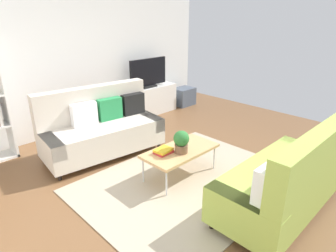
{
  "coord_description": "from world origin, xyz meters",
  "views": [
    {
      "loc": [
        -2.68,
        -2.47,
        2.23
      ],
      "look_at": [
        0.14,
        0.39,
        0.65
      ],
      "focal_mm": 31.15,
      "sensor_mm": 36.0,
      "label": 1
    }
  ],
  "objects_px": {
    "potted_plant": "(181,141)",
    "table_book_0": "(163,152)",
    "coffee_table": "(180,151)",
    "vase_0": "(126,88)",
    "tv_console": "(148,100)",
    "storage_trunk": "(184,96)",
    "bottle_0": "(135,85)",
    "couch_green": "(288,179)",
    "couch_beige": "(102,128)",
    "tv": "(148,73)"
  },
  "relations": [
    {
      "from": "tv",
      "to": "coffee_table",
      "type": "bearing_deg",
      "value": -122.07
    },
    {
      "from": "couch_beige",
      "to": "table_book_0",
      "type": "relative_size",
      "value": 8.27
    },
    {
      "from": "coffee_table",
      "to": "tv",
      "type": "xyz_separation_m",
      "value": [
        1.5,
        2.4,
        0.56
      ]
    },
    {
      "from": "tv",
      "to": "storage_trunk",
      "type": "xyz_separation_m",
      "value": [
        1.1,
        -0.08,
        -0.73
      ]
    },
    {
      "from": "potted_plant",
      "to": "table_book_0",
      "type": "distance_m",
      "value": 0.29
    },
    {
      "from": "coffee_table",
      "to": "table_book_0",
      "type": "xyz_separation_m",
      "value": [
        -0.25,
        0.09,
        0.04
      ]
    },
    {
      "from": "couch_green",
      "to": "bottle_0",
      "type": "height_order",
      "value": "couch_green"
    },
    {
      "from": "potted_plant",
      "to": "storage_trunk",
      "type": "bearing_deg",
      "value": 41.9
    },
    {
      "from": "couch_beige",
      "to": "tv",
      "type": "distance_m",
      "value": 2.18
    },
    {
      "from": "couch_beige",
      "to": "tv",
      "type": "height_order",
      "value": "tv"
    },
    {
      "from": "bottle_0",
      "to": "potted_plant",
      "type": "bearing_deg",
      "value": -115.42
    },
    {
      "from": "storage_trunk",
      "to": "potted_plant",
      "type": "xyz_separation_m",
      "value": [
        -2.66,
        -2.39,
        0.37
      ]
    },
    {
      "from": "potted_plant",
      "to": "vase_0",
      "type": "relative_size",
      "value": 2.38
    },
    {
      "from": "storage_trunk",
      "to": "bottle_0",
      "type": "distance_m",
      "value": 1.59
    },
    {
      "from": "tv_console",
      "to": "storage_trunk",
      "type": "distance_m",
      "value": 1.11
    },
    {
      "from": "couch_beige",
      "to": "vase_0",
      "type": "relative_size",
      "value": 14.83
    },
    {
      "from": "couch_beige",
      "to": "storage_trunk",
      "type": "xyz_separation_m",
      "value": [
        2.98,
        0.9,
        -0.23
      ]
    },
    {
      "from": "couch_green",
      "to": "bottle_0",
      "type": "bearing_deg",
      "value": 77.6
    },
    {
      "from": "tv_console",
      "to": "table_book_0",
      "type": "xyz_separation_m",
      "value": [
        -1.75,
        -2.33,
        0.11
      ]
    },
    {
      "from": "potted_plant",
      "to": "bottle_0",
      "type": "distance_m",
      "value": 2.72
    },
    {
      "from": "table_book_0",
      "to": "vase_0",
      "type": "relative_size",
      "value": 1.79
    },
    {
      "from": "table_book_0",
      "to": "bottle_0",
      "type": "distance_m",
      "value": 2.68
    },
    {
      "from": "storage_trunk",
      "to": "couch_beige",
      "type": "bearing_deg",
      "value": -163.25
    },
    {
      "from": "couch_green",
      "to": "potted_plant",
      "type": "xyz_separation_m",
      "value": [
        -0.34,
        1.35,
        0.14
      ]
    },
    {
      "from": "potted_plant",
      "to": "tv_console",
      "type": "bearing_deg",
      "value": 57.87
    },
    {
      "from": "storage_trunk",
      "to": "coffee_table",
      "type": "bearing_deg",
      "value": -138.31
    },
    {
      "from": "tv_console",
      "to": "bottle_0",
      "type": "bearing_deg",
      "value": -174.28
    },
    {
      "from": "tv_console",
      "to": "table_book_0",
      "type": "height_order",
      "value": "tv_console"
    },
    {
      "from": "tv",
      "to": "table_book_0",
      "type": "distance_m",
      "value": 2.94
    },
    {
      "from": "coffee_table",
      "to": "vase_0",
      "type": "distance_m",
      "value": 2.65
    },
    {
      "from": "table_book_0",
      "to": "couch_green",
      "type": "bearing_deg",
      "value": -70.71
    },
    {
      "from": "tv",
      "to": "storage_trunk",
      "type": "bearing_deg",
      "value": -4.16
    },
    {
      "from": "vase_0",
      "to": "tv",
      "type": "bearing_deg",
      "value": -6.88
    },
    {
      "from": "bottle_0",
      "to": "tv_console",
      "type": "bearing_deg",
      "value": 5.72
    },
    {
      "from": "vase_0",
      "to": "coffee_table",
      "type": "bearing_deg",
      "value": -110.5
    },
    {
      "from": "tv_console",
      "to": "bottle_0",
      "type": "xyz_separation_m",
      "value": [
        -0.4,
        -0.04,
        0.43
      ]
    },
    {
      "from": "bottle_0",
      "to": "couch_green",
      "type": "bearing_deg",
      "value": -102.19
    },
    {
      "from": "storage_trunk",
      "to": "table_book_0",
      "type": "distance_m",
      "value": 3.62
    },
    {
      "from": "coffee_table",
      "to": "bottle_0",
      "type": "xyz_separation_m",
      "value": [
        1.1,
        2.38,
        0.36
      ]
    },
    {
      "from": "tv_console",
      "to": "vase_0",
      "type": "distance_m",
      "value": 0.7
    },
    {
      "from": "tv_console",
      "to": "storage_trunk",
      "type": "relative_size",
      "value": 2.69
    },
    {
      "from": "couch_beige",
      "to": "bottle_0",
      "type": "height_order",
      "value": "couch_beige"
    },
    {
      "from": "storage_trunk",
      "to": "table_book_0",
      "type": "xyz_separation_m",
      "value": [
        -2.85,
        -2.23,
        0.21
      ]
    },
    {
      "from": "coffee_table",
      "to": "tv",
      "type": "distance_m",
      "value": 2.89
    },
    {
      "from": "couch_green",
      "to": "tv",
      "type": "xyz_separation_m",
      "value": [
        1.22,
        3.82,
        0.51
      ]
    },
    {
      "from": "couch_green",
      "to": "couch_beige",
      "type": "bearing_deg",
      "value": 102.89
    },
    {
      "from": "tv_console",
      "to": "tv",
      "type": "relative_size",
      "value": 1.4
    },
    {
      "from": "couch_green",
      "to": "vase_0",
      "type": "distance_m",
      "value": 3.95
    },
    {
      "from": "couch_beige",
      "to": "storage_trunk",
      "type": "bearing_deg",
      "value": -156.54
    },
    {
      "from": "storage_trunk",
      "to": "table_book_0",
      "type": "height_order",
      "value": "table_book_0"
    }
  ]
}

